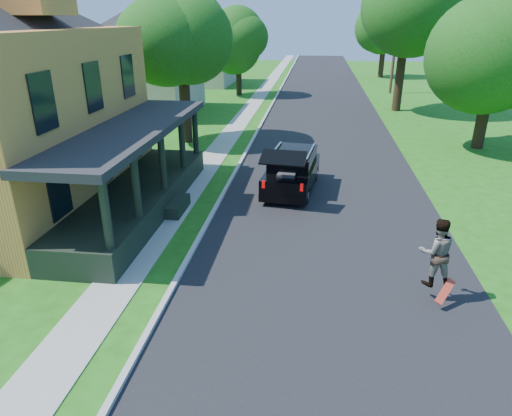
# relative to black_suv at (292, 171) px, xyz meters

# --- Properties ---
(ground) EXTENTS (140.00, 140.00, 0.00)m
(ground) POSITION_rel_black_suv_xyz_m (1.40, -8.82, -0.81)
(ground) COLOR #225A12
(ground) RESTS_ON ground
(street) EXTENTS (8.00, 120.00, 0.02)m
(street) POSITION_rel_black_suv_xyz_m (1.40, 11.18, -0.81)
(street) COLOR black
(street) RESTS_ON ground
(curb) EXTENTS (0.15, 120.00, 0.12)m
(curb) POSITION_rel_black_suv_xyz_m (-2.65, 11.18, -0.81)
(curb) COLOR #AEADA8
(curb) RESTS_ON ground
(sidewalk) EXTENTS (1.30, 120.00, 0.03)m
(sidewalk) POSITION_rel_black_suv_xyz_m (-4.20, 11.18, -0.81)
(sidewalk) COLOR #96978F
(sidewalk) RESTS_ON ground
(front_walk) EXTENTS (6.50, 1.20, 0.03)m
(front_walk) POSITION_rel_black_suv_xyz_m (-8.10, -2.82, -0.81)
(front_walk) COLOR #96978F
(front_walk) RESTS_ON ground
(neighbor_house_mid) EXTENTS (12.78, 12.78, 8.30)m
(neighbor_house_mid) POSITION_rel_black_suv_xyz_m (-12.10, 15.18, 3.38)
(neighbor_house_mid) COLOR #BCB3A7
(neighbor_house_mid) RESTS_ON ground
(neighbor_house_far) EXTENTS (12.78, 12.78, 8.30)m
(neighbor_house_far) POSITION_rel_black_suv_xyz_m (-12.10, 31.18, 3.38)
(neighbor_house_far) COLOR #BCB3A7
(neighbor_house_far) RESTS_ON ground
(black_suv) EXTENTS (2.22, 4.73, 2.13)m
(black_suv) POSITION_rel_black_suv_xyz_m (0.00, 0.00, 0.00)
(black_suv) COLOR black
(black_suv) RESTS_ON ground
(skateboarder) EXTENTS (0.90, 0.72, 1.77)m
(skateboarder) POSITION_rel_black_suv_xyz_m (3.90, -7.32, 0.47)
(skateboarder) COLOR black
(skateboarder) RESTS_ON ground
(skateboard) EXTENTS (0.55, 0.56, 0.48)m
(skateboard) POSITION_rel_black_suv_xyz_m (4.14, -7.70, -0.41)
(skateboard) COLOR #9E1F0D
(skateboard) RESTS_ON ground
(tree_left_mid) EXTENTS (6.49, 6.11, 8.60)m
(tree_left_mid) POSITION_rel_black_suv_xyz_m (-6.36, 7.13, 5.01)
(tree_left_mid) COLOR black
(tree_left_mid) RESTS_ON ground
(tree_left_far) EXTENTS (5.40, 5.14, 7.59)m
(tree_left_far) POSITION_rel_black_suv_xyz_m (-6.16, 24.19, 4.24)
(tree_left_far) COLOR black
(tree_left_far) RESTS_ON ground
(tree_right_near) EXTENTS (6.86, 7.06, 8.65)m
(tree_right_near) POSITION_rel_black_suv_xyz_m (9.60, 7.92, 4.81)
(tree_right_near) COLOR black
(tree_right_near) RESTS_ON ground
(tree_right_mid) EXTENTS (7.44, 7.48, 10.80)m
(tree_right_mid) POSITION_rel_black_suv_xyz_m (6.86, 18.35, 6.34)
(tree_right_mid) COLOR black
(tree_right_mid) RESTS_ON ground
(tree_right_far) EXTENTS (6.23, 6.50, 8.18)m
(tree_right_far) POSITION_rel_black_suv_xyz_m (8.22, 39.34, 4.65)
(tree_right_far) COLOR black
(tree_right_far) RESTS_ON ground
(utility_pole_far) EXTENTS (1.59, 0.39, 9.64)m
(utility_pole_far) POSITION_rel_black_suv_xyz_m (7.67, 27.07, 4.15)
(utility_pole_far) COLOR #492E21
(utility_pole_far) RESTS_ON ground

